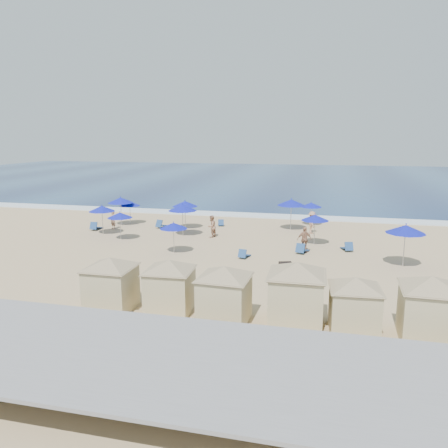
{
  "coord_description": "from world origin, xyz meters",
  "views": [
    {
      "loc": [
        6.44,
        -26.38,
        7.73
      ],
      "look_at": [
        -0.61,
        3.0,
        1.62
      ],
      "focal_mm": 35.0,
      "sensor_mm": 36.0,
      "label": 1
    }
  ],
  "objects_px": {
    "cabana_4": "(355,298)",
    "umbrella_7": "(291,202)",
    "umbrella_2": "(121,200)",
    "umbrella_10": "(406,229)",
    "umbrella_3": "(120,215)",
    "beachgoer_0": "(113,220)",
    "beachgoer_3": "(312,222)",
    "umbrella_0": "(130,204)",
    "cabana_5": "(430,300)",
    "umbrella_1": "(102,209)",
    "umbrella_9": "(315,218)",
    "cabana_3": "(297,285)",
    "umbrella_6": "(173,226)",
    "umbrella_4": "(185,204)",
    "cabana_2": "(224,287)",
    "trash_bin": "(286,269)",
    "beachgoer_2": "(304,239)",
    "cabana_0": "(111,277)",
    "umbrella_5": "(182,208)",
    "umbrella_8": "(311,205)",
    "beachgoer_1": "(212,226)",
    "cabana_1": "(170,279)"
  },
  "relations": [
    {
      "from": "umbrella_5",
      "to": "umbrella_8",
      "type": "relative_size",
      "value": 1.23
    },
    {
      "from": "umbrella_9",
      "to": "umbrella_8",
      "type": "bearing_deg",
      "value": 94.55
    },
    {
      "from": "umbrella_1",
      "to": "umbrella_4",
      "type": "distance_m",
      "value": 6.77
    },
    {
      "from": "umbrella_0",
      "to": "umbrella_6",
      "type": "distance_m",
      "value": 11.08
    },
    {
      "from": "umbrella_3",
      "to": "umbrella_4",
      "type": "distance_m",
      "value": 6.1
    },
    {
      "from": "cabana_0",
      "to": "cabana_4",
      "type": "xyz_separation_m",
      "value": [
        10.54,
        0.06,
        -0.08
      ]
    },
    {
      "from": "trash_bin",
      "to": "umbrella_8",
      "type": "relative_size",
      "value": 0.34
    },
    {
      "from": "beachgoer_3",
      "to": "umbrella_2",
      "type": "bearing_deg",
      "value": 79.58
    },
    {
      "from": "umbrella_9",
      "to": "beachgoer_2",
      "type": "bearing_deg",
      "value": -104.21
    },
    {
      "from": "beachgoer_0",
      "to": "umbrella_6",
      "type": "bearing_deg",
      "value": -10.88
    },
    {
      "from": "umbrella_3",
      "to": "umbrella_6",
      "type": "bearing_deg",
      "value": -26.99
    },
    {
      "from": "umbrella_2",
      "to": "umbrella_0",
      "type": "bearing_deg",
      "value": 56.62
    },
    {
      "from": "umbrella_2",
      "to": "cabana_5",
      "type": "bearing_deg",
      "value": -39.16
    },
    {
      "from": "cabana_2",
      "to": "umbrella_7",
      "type": "height_order",
      "value": "cabana_2"
    },
    {
      "from": "beachgoer_0",
      "to": "beachgoer_1",
      "type": "distance_m",
      "value": 8.93
    },
    {
      "from": "umbrella_7",
      "to": "trash_bin",
      "type": "bearing_deg",
      "value": -86.27
    },
    {
      "from": "umbrella_3",
      "to": "cabana_4",
      "type": "bearing_deg",
      "value": -37.32
    },
    {
      "from": "umbrella_5",
      "to": "beachgoer_3",
      "type": "relative_size",
      "value": 1.43
    },
    {
      "from": "cabana_2",
      "to": "cabana_3",
      "type": "bearing_deg",
      "value": 8.85
    },
    {
      "from": "umbrella_7",
      "to": "beachgoer_0",
      "type": "xyz_separation_m",
      "value": [
        -14.62,
        -3.17,
        -1.54
      ]
    },
    {
      "from": "umbrella_10",
      "to": "beachgoer_2",
      "type": "distance_m",
      "value": 6.48
    },
    {
      "from": "cabana_4",
      "to": "umbrella_7",
      "type": "height_order",
      "value": "umbrella_7"
    },
    {
      "from": "umbrella_5",
      "to": "umbrella_8",
      "type": "height_order",
      "value": "umbrella_5"
    },
    {
      "from": "cabana_4",
      "to": "cabana_0",
      "type": "bearing_deg",
      "value": -179.68
    },
    {
      "from": "cabana_5",
      "to": "umbrella_1",
      "type": "relative_size",
      "value": 1.89
    },
    {
      "from": "cabana_2",
      "to": "trash_bin",
      "type": "bearing_deg",
      "value": 74.55
    },
    {
      "from": "umbrella_4",
      "to": "umbrella_6",
      "type": "height_order",
      "value": "umbrella_4"
    },
    {
      "from": "umbrella_2",
      "to": "beachgoer_3",
      "type": "xyz_separation_m",
      "value": [
        16.44,
        0.52,
        -1.32
      ]
    },
    {
      "from": "cabana_4",
      "to": "umbrella_3",
      "type": "distance_m",
      "value": 20.6
    },
    {
      "from": "umbrella_3",
      "to": "beachgoer_0",
      "type": "height_order",
      "value": "umbrella_3"
    },
    {
      "from": "umbrella_2",
      "to": "beachgoer_1",
      "type": "bearing_deg",
      "value": -16.55
    },
    {
      "from": "umbrella_9",
      "to": "cabana_3",
      "type": "bearing_deg",
      "value": -91.04
    },
    {
      "from": "umbrella_5",
      "to": "cabana_5",
      "type": "bearing_deg",
      "value": -44.89
    },
    {
      "from": "trash_bin",
      "to": "umbrella_3",
      "type": "height_order",
      "value": "umbrella_3"
    },
    {
      "from": "umbrella_4",
      "to": "cabana_2",
      "type": "bearing_deg",
      "value": -66.65
    },
    {
      "from": "umbrella_2",
      "to": "umbrella_10",
      "type": "xyz_separation_m",
      "value": [
        22.18,
        -7.46,
        0.08
      ]
    },
    {
      "from": "cabana_0",
      "to": "umbrella_5",
      "type": "bearing_deg",
      "value": 96.41
    },
    {
      "from": "cabana_1",
      "to": "beachgoer_3",
      "type": "xyz_separation_m",
      "value": [
        5.51,
        17.72,
        -0.61
      ]
    },
    {
      "from": "cabana_4",
      "to": "umbrella_3",
      "type": "relative_size",
      "value": 1.86
    },
    {
      "from": "trash_bin",
      "to": "umbrella_2",
      "type": "relative_size",
      "value": 0.28
    },
    {
      "from": "umbrella_9",
      "to": "cabana_0",
      "type": "bearing_deg",
      "value": -120.49
    },
    {
      "from": "trash_bin",
      "to": "umbrella_4",
      "type": "distance_m",
      "value": 14.5
    },
    {
      "from": "beachgoer_0",
      "to": "beachgoer_3",
      "type": "height_order",
      "value": "beachgoer_3"
    },
    {
      "from": "umbrella_6",
      "to": "umbrella_7",
      "type": "distance_m",
      "value": 11.57
    },
    {
      "from": "cabana_2",
      "to": "umbrella_3",
      "type": "relative_size",
      "value": 1.97
    },
    {
      "from": "umbrella_6",
      "to": "umbrella_9",
      "type": "height_order",
      "value": "umbrella_9"
    },
    {
      "from": "umbrella_0",
      "to": "umbrella_3",
      "type": "relative_size",
      "value": 0.97
    },
    {
      "from": "umbrella_2",
      "to": "beachgoer_0",
      "type": "relative_size",
      "value": 1.63
    },
    {
      "from": "beachgoer_0",
      "to": "beachgoer_3",
      "type": "distance_m",
      "value": 16.53
    },
    {
      "from": "cabana_3",
      "to": "beachgoer_0",
      "type": "relative_size",
      "value": 3.01
    }
  ]
}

